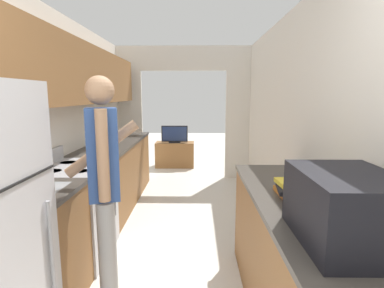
% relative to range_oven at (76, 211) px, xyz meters
% --- Properties ---
extents(wall_left, '(0.38, 7.47, 2.50)m').
position_rel_range_oven_xyz_m(wall_left, '(-0.26, 0.18, 1.03)').
color(wall_left, white).
rests_on(wall_left, ground_plane).
extents(wall_right, '(0.06, 7.47, 2.50)m').
position_rel_range_oven_xyz_m(wall_right, '(2.22, -0.25, 0.78)').
color(wall_right, white).
rests_on(wall_right, ground_plane).
extents(wall_far_with_doorway, '(2.90, 0.06, 2.50)m').
position_rel_range_oven_xyz_m(wall_far_with_doorway, '(0.94, 2.91, 0.97)').
color(wall_far_with_doorway, white).
rests_on(wall_far_with_doorway, ground_plane).
extents(counter_left, '(0.62, 3.82, 0.93)m').
position_rel_range_oven_xyz_m(counter_left, '(-0.01, 0.98, -0.00)').
color(counter_left, brown).
rests_on(counter_left, ground_plane).
extents(counter_right, '(0.62, 2.03, 0.93)m').
position_rel_range_oven_xyz_m(counter_right, '(1.89, -0.92, -0.01)').
color(counter_right, brown).
rests_on(counter_right, ground_plane).
extents(range_oven, '(0.66, 0.79, 1.07)m').
position_rel_range_oven_xyz_m(range_oven, '(0.00, 0.00, 0.00)').
color(range_oven, '#B7B7BC').
rests_on(range_oven, ground_plane).
extents(person, '(0.55, 0.45, 1.74)m').
position_rel_range_oven_xyz_m(person, '(0.53, -0.73, 0.47)').
color(person, '#9E9E9E').
rests_on(person, ground_plane).
extents(suitcase, '(0.42, 0.60, 0.33)m').
position_rel_range_oven_xyz_m(suitcase, '(1.89, -1.46, 0.62)').
color(suitcase, black).
rests_on(suitcase, counter_right).
extents(book_stack, '(0.25, 0.29, 0.09)m').
position_rel_range_oven_xyz_m(book_stack, '(1.86, -0.82, 0.50)').
color(book_stack, '#C67028').
rests_on(book_stack, counter_right).
extents(tv_cabinet, '(0.85, 0.42, 0.56)m').
position_rel_range_oven_xyz_m(tv_cabinet, '(0.70, 3.83, -0.19)').
color(tv_cabinet, brown).
rests_on(tv_cabinet, ground_plane).
extents(television, '(0.58, 0.16, 0.38)m').
position_rel_range_oven_xyz_m(television, '(0.70, 3.78, 0.27)').
color(television, black).
rests_on(television, tv_cabinet).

